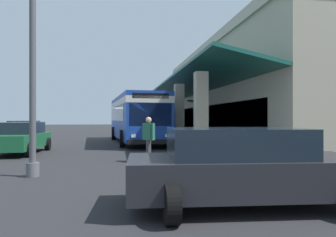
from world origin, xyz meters
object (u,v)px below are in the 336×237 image
transit_bus (136,115)px  parked_sedan_green (20,137)px  parked_sedan_silver (24,130)px  pedestrian (149,137)px  potted_palm (196,135)px  lot_light_pole (33,15)px  parked_sedan_charcoal (244,167)px

transit_bus → parked_sedan_green: bearing=-43.5°
transit_bus → parked_sedan_green: size_ratio=2.55×
parked_sedan_silver → pedestrian: (13.17, 8.11, 0.21)m
transit_bus → potted_palm: 4.88m
pedestrian → lot_light_pole: lot_light_pole is taller
transit_bus → parked_sedan_silver: transit_bus is taller
parked_sedan_charcoal → parked_sedan_green: same height
parked_sedan_silver → parked_sedan_green: bearing=14.7°
parked_sedan_green → potted_palm: 9.65m
parked_sedan_charcoal → parked_sedan_silver: size_ratio=1.00×
parked_sedan_charcoal → parked_sedan_silver: same height
parked_sedan_charcoal → potted_palm: size_ratio=1.58×
parked_sedan_silver → potted_palm: (6.39, 11.64, -0.10)m
parked_sedan_charcoal → parked_sedan_silver: (-19.38, -9.30, 0.00)m
transit_bus → pedestrian: bearing=-0.3°
parked_sedan_silver → lot_light_pole: size_ratio=0.52×
parked_sedan_green → potted_palm: potted_palm is taller
parked_sedan_silver → lot_light_pole: 16.66m
parked_sedan_silver → potted_palm: size_ratio=1.57×
parked_sedan_silver → parked_sedan_green: 9.55m
pedestrian → lot_light_pole: size_ratio=0.20×
parked_sedan_charcoal → lot_light_pole: size_ratio=0.52×
parked_sedan_charcoal → pedestrian: (-6.21, -1.19, 0.21)m
parked_sedan_charcoal → potted_palm: potted_palm is taller
parked_sedan_charcoal → transit_bus: bearing=-176.0°
pedestrian → lot_light_pole: (2.38, -3.52, 3.63)m
parked_sedan_charcoal → potted_palm: 13.20m
transit_bus → pedestrian: 10.04m
parked_sedan_silver → lot_light_pole: bearing=16.5°
potted_palm → transit_bus: bearing=-132.9°
parked_sedan_green → potted_palm: size_ratio=1.56×
transit_bus → parked_sedan_charcoal: 16.29m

